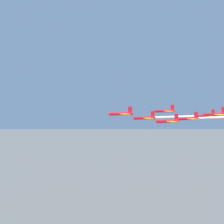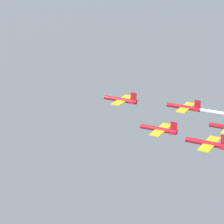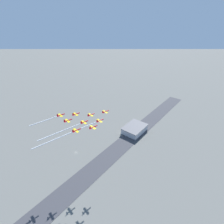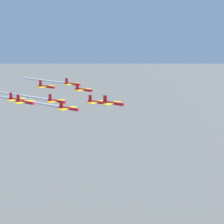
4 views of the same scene
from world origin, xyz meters
The scene contains 8 objects.
jet_0 centered at (17.50, -40.79, 72.28)m, with size 9.18×8.84×3.07m.
jet_1 centered at (5.18, -29.78, 69.73)m, with size 9.18×8.84×3.07m.
jet_2 centered at (1.89, -46.21, 69.95)m, with size 9.18×8.84×3.07m.
jet_3 centered at (-7.14, -18.76, 72.24)m, with size 9.18×8.84×3.07m.
jet_4 centered at (-10.43, -35.19, 69.79)m, with size 9.18×8.84×3.07m.
jet_5 centered at (-13.73, -51.63, 71.96)m, with size 9.18×8.84×3.07m.
jet_8 centered at (-26.05, -40.61, 70.04)m, with size 9.18×8.84×3.07m.
smoke_trail_2 centered at (-18.43, -42.14, 69.90)m, with size 32.58×7.43×0.96m.
Camera 1 is at (133.91, 107.05, 82.23)m, focal length 85.00 mm.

